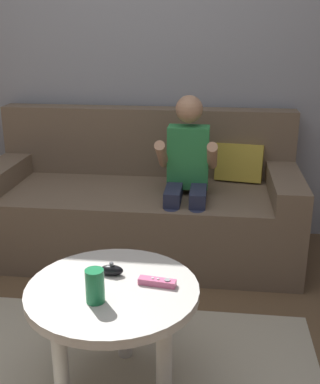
{
  "coord_description": "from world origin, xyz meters",
  "views": [
    {
      "loc": [
        0.51,
        -1.36,
        1.36
      ],
      "look_at": [
        0.25,
        0.79,
        0.61
      ],
      "focal_mm": 44.95,
      "sensor_mm": 36.0,
      "label": 1
    }
  ],
  "objects_px": {
    "person_seated_on_couch": "(187,174)",
    "nunchuk_black": "(112,270)",
    "soda_can": "(95,286)",
    "game_remote_pink_near_edge": "(157,282)",
    "couch": "(142,205)",
    "coffee_table": "(113,303)"
  },
  "relations": [
    {
      "from": "game_remote_pink_near_edge",
      "to": "soda_can",
      "type": "xyz_separation_m",
      "value": [
        -0.2,
        -0.14,
        0.05
      ]
    },
    {
      "from": "couch",
      "to": "coffee_table",
      "type": "xyz_separation_m",
      "value": [
        0.09,
        -1.25,
        0.08
      ]
    },
    {
      "from": "game_remote_pink_near_edge",
      "to": "soda_can",
      "type": "height_order",
      "value": "soda_can"
    },
    {
      "from": "couch",
      "to": "soda_can",
      "type": "xyz_separation_m",
      "value": [
        0.05,
        -1.36,
        0.22
      ]
    },
    {
      "from": "couch",
      "to": "nunchuk_black",
      "type": "height_order",
      "value": "couch"
    },
    {
      "from": "coffee_table",
      "to": "nunchuk_black",
      "type": "bearing_deg",
      "value": 104.3
    },
    {
      "from": "person_seated_on_couch",
      "to": "nunchuk_black",
      "type": "bearing_deg",
      "value": -102.69
    },
    {
      "from": "nunchuk_black",
      "to": "coffee_table",
      "type": "bearing_deg",
      "value": -75.7
    },
    {
      "from": "coffee_table",
      "to": "game_remote_pink_near_edge",
      "type": "xyz_separation_m",
      "value": [
        0.16,
        0.03,
        0.08
      ]
    },
    {
      "from": "game_remote_pink_near_edge",
      "to": "nunchuk_black",
      "type": "xyz_separation_m",
      "value": [
        -0.18,
        0.06,
        0.01
      ]
    },
    {
      "from": "game_remote_pink_near_edge",
      "to": "person_seated_on_couch",
      "type": "bearing_deg",
      "value": 87.91
    },
    {
      "from": "coffee_table",
      "to": "game_remote_pink_near_edge",
      "type": "distance_m",
      "value": 0.18
    },
    {
      "from": "couch",
      "to": "game_remote_pink_near_edge",
      "type": "xyz_separation_m",
      "value": [
        0.25,
        -1.22,
        0.17
      ]
    },
    {
      "from": "person_seated_on_couch",
      "to": "soda_can",
      "type": "bearing_deg",
      "value": -101.39
    },
    {
      "from": "soda_can",
      "to": "game_remote_pink_near_edge",
      "type": "bearing_deg",
      "value": 34.57
    },
    {
      "from": "person_seated_on_couch",
      "to": "nunchuk_black",
      "type": "distance_m",
      "value": 1.01
    },
    {
      "from": "coffee_table",
      "to": "nunchuk_black",
      "type": "relative_size",
      "value": 6.95
    },
    {
      "from": "person_seated_on_couch",
      "to": "soda_can",
      "type": "xyz_separation_m",
      "value": [
        -0.24,
        -1.17,
        -0.06
      ]
    },
    {
      "from": "coffee_table",
      "to": "game_remote_pink_near_edge",
      "type": "bearing_deg",
      "value": 10.15
    },
    {
      "from": "person_seated_on_couch",
      "to": "game_remote_pink_near_edge",
      "type": "xyz_separation_m",
      "value": [
        -0.04,
        -1.04,
        -0.1
      ]
    },
    {
      "from": "person_seated_on_couch",
      "to": "couch",
      "type": "bearing_deg",
      "value": 147.28
    },
    {
      "from": "couch",
      "to": "game_remote_pink_near_edge",
      "type": "distance_m",
      "value": 1.26
    }
  ]
}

